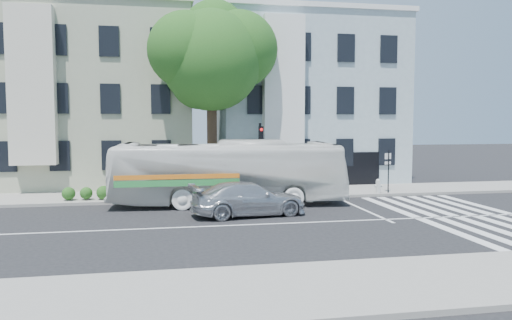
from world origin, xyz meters
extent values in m
plane|color=black|center=(0.00, 0.00, 0.00)|extent=(120.00, 120.00, 0.00)
cube|color=gray|center=(0.00, 8.00, 0.07)|extent=(80.00, 4.00, 0.15)
cube|color=gray|center=(0.00, -8.00, 0.07)|extent=(80.00, 4.00, 0.15)
cube|color=#A7AB8F|center=(-7.00, 15.00, 5.50)|extent=(12.00, 10.00, 11.00)
cube|color=#91A4AD|center=(7.00, 15.00, 5.50)|extent=(12.00, 10.00, 11.00)
cylinder|color=#2D2116|center=(0.00, 8.50, 2.60)|extent=(0.56, 0.56, 5.20)
sphere|color=#1B4817|center=(0.00, 8.50, 7.50)|extent=(5.60, 5.60, 5.60)
sphere|color=#1B4817|center=(1.60, 8.90, 8.20)|extent=(4.40, 4.40, 4.40)
sphere|color=#1B4817|center=(-1.40, 8.20, 8.00)|extent=(4.20, 4.20, 4.20)
sphere|color=#1B4817|center=(0.30, 9.70, 9.20)|extent=(3.80, 3.80, 3.80)
sphere|color=#1B4817|center=(-0.60, 9.10, 6.50)|extent=(3.40, 3.40, 3.40)
imported|color=white|center=(0.44, 4.86, 1.61)|extent=(3.46, 11.70, 3.22)
imported|color=silver|center=(0.95, 1.97, 0.74)|extent=(2.77, 5.34, 1.48)
cylinder|color=black|center=(2.33, 6.36, 2.02)|extent=(0.13, 0.13, 4.04)
cube|color=black|center=(2.33, 6.11, 3.46)|extent=(0.31, 0.26, 0.82)
sphere|color=red|center=(2.33, 5.98, 3.70)|extent=(0.15, 0.15, 0.15)
cylinder|color=white|center=(2.33, 6.21, 2.50)|extent=(0.42, 0.12, 0.42)
cylinder|color=beige|center=(9.00, 6.30, 0.47)|extent=(0.26, 0.26, 0.65)
sphere|color=beige|center=(9.00, 6.30, 0.83)|extent=(0.24, 0.24, 0.24)
cylinder|color=beige|center=(9.00, 6.30, 0.56)|extent=(0.44, 0.18, 0.15)
cylinder|color=black|center=(9.64, 6.38, 1.33)|extent=(0.07, 0.07, 2.37)
cube|color=white|center=(9.64, 6.48, 2.19)|extent=(0.42, 0.17, 0.33)
cube|color=white|center=(9.64, 6.48, 1.81)|extent=(0.42, 0.17, 0.17)
camera|label=1|loc=(-2.75, -19.43, 4.18)|focal=35.00mm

